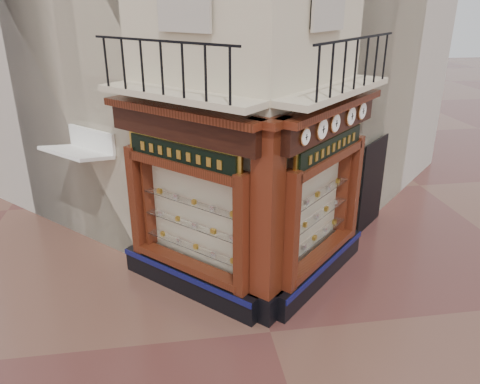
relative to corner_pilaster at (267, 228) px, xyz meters
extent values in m
plane|color=#532B26|center=(0.00, -0.50, -1.95)|extent=(80.00, 80.00, 0.00)
cube|color=#B4AA9C|center=(-2.47, 8.13, 3.55)|extent=(11.31, 11.31, 11.00)
cube|color=#B4AA9C|center=(2.47, 8.13, 3.55)|extent=(11.31, 11.31, 11.00)
cube|color=black|center=(-1.44, 1.04, -1.67)|extent=(2.72, 2.72, 0.55)
cube|color=#0D1045|center=(-1.57, 0.91, -1.46)|extent=(2.50, 2.50, 0.12)
cube|color=#3A160A|center=(-0.45, 0.05, -0.17)|extent=(0.37, 0.37, 2.45)
cube|color=#3A160A|center=(-2.43, 2.03, -0.17)|extent=(0.37, 0.37, 2.45)
cube|color=#FFE6C1|center=(-1.20, 1.27, -0.20)|extent=(1.80, 1.80, 2.10)
cube|color=black|center=(-1.42, 1.05, 1.65)|extent=(2.69, 2.69, 0.50)
cube|color=#3A160A|center=(-1.47, 1.00, 1.96)|extent=(2.86, 2.86, 0.14)
cube|color=black|center=(1.44, 1.04, -1.67)|extent=(2.72, 2.72, 0.55)
cube|color=#0D1045|center=(1.57, 0.91, -1.46)|extent=(2.50, 2.50, 0.12)
cube|color=#3A160A|center=(0.45, 0.05, -0.17)|extent=(0.37, 0.37, 2.45)
cube|color=#3A160A|center=(2.43, 2.03, -0.17)|extent=(0.37, 0.37, 2.45)
cube|color=#FFE6C1|center=(1.20, 1.27, -0.20)|extent=(1.80, 1.80, 2.10)
cube|color=black|center=(1.42, 1.05, 1.65)|extent=(2.69, 2.69, 0.50)
cube|color=#3A160A|center=(1.47, 1.00, 1.96)|extent=(2.86, 2.86, 0.14)
cube|color=black|center=(0.00, 0.00, -1.67)|extent=(0.78, 0.78, 0.55)
cube|color=#3A160A|center=(0.00, 0.00, 0.25)|extent=(0.64, 0.64, 3.50)
cube|color=#3A160A|center=(0.00, 0.00, 1.96)|extent=(0.85, 0.85, 0.14)
cube|color=beige|center=(-1.48, 0.99, 2.25)|extent=(2.97, 2.97, 0.12)
cube|color=black|center=(-1.72, 0.76, 3.20)|extent=(2.36, 2.36, 0.04)
cube|color=beige|center=(1.48, 0.99, 2.25)|extent=(2.97, 2.97, 0.12)
cube|color=black|center=(1.72, 0.76, 3.20)|extent=(2.36, 2.36, 0.04)
cylinder|color=#C17F40|center=(0.62, 0.02, 1.67)|extent=(0.26, 0.26, 0.32)
cylinder|color=white|center=(0.64, 0.00, 1.67)|extent=(0.21, 0.21, 0.28)
cube|color=black|center=(0.65, -0.01, 1.67)|extent=(0.02, 0.02, 0.11)
cube|color=black|center=(0.65, -0.01, 1.67)|extent=(0.07, 0.07, 0.01)
cylinder|color=#C17F40|center=(1.06, 0.47, 1.67)|extent=(0.33, 0.33, 0.41)
cylinder|color=white|center=(1.08, 0.45, 1.67)|extent=(0.27, 0.27, 0.36)
cube|color=black|center=(1.09, 0.44, 1.67)|extent=(0.02, 0.02, 0.14)
cube|color=black|center=(1.09, 0.44, 1.67)|extent=(0.08, 0.08, 0.01)
cylinder|color=#C17F40|center=(1.44, 0.85, 1.67)|extent=(0.30, 0.30, 0.38)
cylinder|color=white|center=(1.46, 0.83, 1.67)|extent=(0.24, 0.24, 0.33)
cube|color=black|center=(1.48, 0.82, 1.67)|extent=(0.02, 0.02, 0.13)
cube|color=black|center=(1.48, 0.82, 1.67)|extent=(0.08, 0.08, 0.01)
cylinder|color=#C17F40|center=(1.95, 1.35, 1.67)|extent=(0.32, 0.32, 0.41)
cylinder|color=white|center=(1.97, 1.33, 1.67)|extent=(0.26, 0.26, 0.35)
cube|color=black|center=(1.98, 1.32, 1.67)|extent=(0.02, 0.02, 0.14)
cube|color=black|center=(1.98, 1.32, 1.67)|extent=(0.08, 0.08, 0.01)
cylinder|color=#C17F40|center=(2.35, 1.75, 1.67)|extent=(0.31, 0.31, 0.38)
cylinder|color=white|center=(2.37, 1.73, 1.67)|extent=(0.25, 0.25, 0.33)
cube|color=black|center=(2.38, 1.72, 1.67)|extent=(0.02, 0.02, 0.13)
cube|color=black|center=(2.38, 1.72, 1.67)|extent=(0.08, 0.08, 0.01)
cube|color=gold|center=(-1.45, 1.03, 1.15)|extent=(2.03, 2.03, 0.54)
cube|color=black|center=(-1.48, 1.00, 1.15)|extent=(1.90, 1.90, 0.41)
cube|color=gold|center=(1.45, 1.03, 1.15)|extent=(2.00, 2.00, 0.53)
cube|color=black|center=(1.48, 1.00, 1.15)|extent=(1.86, 1.86, 0.40)
camera|label=1|loc=(-1.64, -7.43, 3.85)|focal=35.00mm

